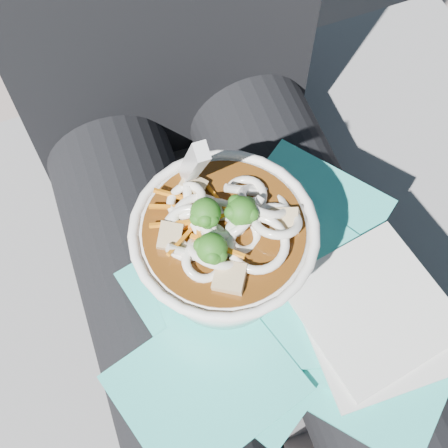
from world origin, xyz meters
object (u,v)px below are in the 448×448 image
object	(u,v)px
stone_ledge	(206,284)
udon_bowl	(224,246)
lap	(242,298)
plastic_bag	(277,304)
person_body	(214,220)

from	to	relation	value
stone_ledge	udon_bowl	world-z (taller)	udon_bowl
lap	plastic_bag	bearing A→B (deg)	-70.30
lap	plastic_bag	xyz separation A→B (m)	(0.02, -0.05, 0.08)
person_body	plastic_bag	world-z (taller)	person_body
plastic_bag	udon_bowl	xyz separation A→B (m)	(-0.04, 0.04, 0.07)
lap	plastic_bag	distance (m)	0.10
plastic_bag	person_body	bearing A→B (deg)	96.82
plastic_bag	udon_bowl	distance (m)	0.09
stone_ledge	person_body	world-z (taller)	person_body
plastic_bag	udon_bowl	world-z (taller)	udon_bowl
stone_ledge	udon_bowl	bearing A→B (deg)	-98.07
plastic_bag	udon_bowl	bearing A→B (deg)	130.19
lap	udon_bowl	size ratio (longest dim) A/B	2.33
person_body	lap	bearing A→B (deg)	-90.00
stone_ledge	lap	world-z (taller)	lap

